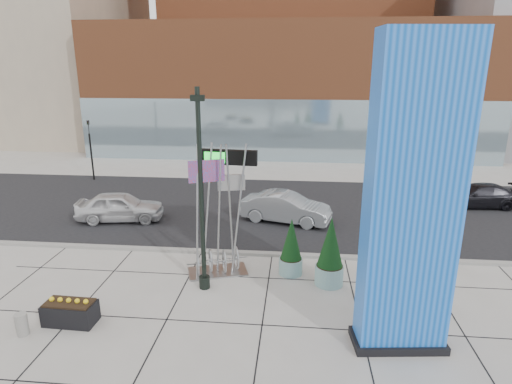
# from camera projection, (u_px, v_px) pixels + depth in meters

# --- Properties ---
(ground) EXTENTS (160.00, 160.00, 0.00)m
(ground) POSITION_uv_depth(u_px,v_px,m) (235.00, 306.00, 14.15)
(ground) COLOR #9E9991
(ground) RESTS_ON ground
(street_asphalt) EXTENTS (80.00, 12.00, 0.02)m
(street_asphalt) POSITION_uv_depth(u_px,v_px,m) (261.00, 208.00, 23.68)
(street_asphalt) COLOR black
(street_asphalt) RESTS_ON ground
(curb_edge) EXTENTS (80.00, 0.30, 0.12)m
(curb_edge) POSITION_uv_depth(u_px,v_px,m) (248.00, 253.00, 17.94)
(curb_edge) COLOR gray
(curb_edge) RESTS_ON ground
(tower_podium) EXTENTS (34.00, 10.00, 11.00)m
(tower_podium) POSITION_uv_depth(u_px,v_px,m) (288.00, 89.00, 38.21)
(tower_podium) COLOR #974F2C
(tower_podium) RESTS_ON ground
(tower_glass_front) EXTENTS (34.00, 0.60, 5.00)m
(tower_glass_front) POSITION_uv_depth(u_px,v_px,m) (286.00, 131.00, 34.50)
(tower_glass_front) COLOR #8CA5B2
(tower_glass_front) RESTS_ON ground
(blue_pylon) EXTENTS (2.66, 1.41, 8.51)m
(blue_pylon) POSITION_uv_depth(u_px,v_px,m) (412.00, 208.00, 11.04)
(blue_pylon) COLOR blue
(blue_pylon) RESTS_ON ground
(lamp_post) EXTENTS (0.44, 0.39, 7.01)m
(lamp_post) POSITION_uv_depth(u_px,v_px,m) (202.00, 212.00, 14.47)
(lamp_post) COLOR black
(lamp_post) RESTS_ON ground
(public_art_sculpture) EXTENTS (2.44, 1.72, 5.02)m
(public_art_sculpture) POSITION_uv_depth(u_px,v_px,m) (217.00, 240.00, 16.05)
(public_art_sculpture) COLOR #A9ABAD
(public_art_sculpture) RESTS_ON ground
(concrete_bollard) EXTENTS (0.35, 0.35, 0.68)m
(concrete_bollard) POSITION_uv_depth(u_px,v_px,m) (22.00, 324.00, 12.56)
(concrete_bollard) COLOR gray
(concrete_bollard) RESTS_ON ground
(overhead_street_sign) EXTENTS (2.22, 0.38, 4.71)m
(overhead_street_sign) POSITION_uv_depth(u_px,v_px,m) (223.00, 167.00, 15.72)
(overhead_street_sign) COLOR black
(overhead_street_sign) RESTS_ON ground
(round_planter_east) EXTENTS (0.93, 0.93, 2.32)m
(round_planter_east) POSITION_uv_depth(u_px,v_px,m) (426.00, 240.00, 16.61)
(round_planter_east) COLOR #88B7B5
(round_planter_east) RESTS_ON ground
(round_planter_mid) EXTENTS (1.03, 1.03, 2.57)m
(round_planter_mid) POSITION_uv_depth(u_px,v_px,m) (330.00, 253.00, 15.22)
(round_planter_mid) COLOR #88B7B5
(round_planter_mid) RESTS_ON ground
(round_planter_west) EXTENTS (0.89, 0.89, 2.23)m
(round_planter_west) POSITION_uv_depth(u_px,v_px,m) (291.00, 248.00, 16.03)
(round_planter_west) COLOR #88B7B5
(round_planter_west) RESTS_ON ground
(box_planter_north) EXTENTS (1.58, 0.83, 0.85)m
(box_planter_north) POSITION_uv_depth(u_px,v_px,m) (70.00, 311.00, 13.12)
(box_planter_north) COLOR black
(box_planter_north) RESTS_ON ground
(car_white_west) EXTENTS (4.51, 2.35, 1.47)m
(car_white_west) POSITION_uv_depth(u_px,v_px,m) (120.00, 207.00, 21.66)
(car_white_west) COLOR silver
(car_white_west) RESTS_ON ground
(car_silver_mid) EXTENTS (4.75, 2.67, 1.48)m
(car_silver_mid) POSITION_uv_depth(u_px,v_px,m) (286.00, 208.00, 21.48)
(car_silver_mid) COLOR #95989C
(car_silver_mid) RESTS_ON ground
(car_dark_east) EXTENTS (4.46, 1.95, 1.28)m
(car_dark_east) POSITION_uv_depth(u_px,v_px,m) (478.00, 196.00, 23.82)
(car_dark_east) COLOR black
(car_dark_east) RESTS_ON ground
(traffic_signal) EXTENTS (0.15, 0.18, 4.10)m
(traffic_signal) POSITION_uv_depth(u_px,v_px,m) (91.00, 147.00, 28.90)
(traffic_signal) COLOR black
(traffic_signal) RESTS_ON ground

